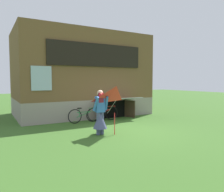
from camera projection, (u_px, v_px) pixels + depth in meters
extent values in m
plane|color=#386023|center=(130.00, 131.00, 8.69)|extent=(60.00, 60.00, 0.00)
cube|color=gray|center=(81.00, 105.00, 13.19)|extent=(7.40, 4.51, 1.01)
cube|color=brown|center=(81.00, 67.00, 13.03)|extent=(7.40, 4.51, 3.69)
cube|color=black|center=(97.00, 55.00, 11.01)|extent=(5.12, 0.08, 1.16)
cube|color=#9EB7C6|center=(97.00, 55.00, 11.03)|extent=(4.96, 0.04, 1.04)
cube|color=#9EB7C6|center=(41.00, 78.00, 9.71)|extent=(0.90, 0.06, 1.10)
cube|color=black|center=(114.00, 109.00, 11.72)|extent=(1.40, 0.03, 0.93)
cube|color=#3D2B1E|center=(102.00, 111.00, 11.05)|extent=(0.35, 0.66, 0.93)
cube|color=#3D2B1E|center=(130.00, 109.00, 11.90)|extent=(0.30, 0.68, 0.93)
cube|color=#B2B2B7|center=(119.00, 99.00, 11.22)|extent=(2.32, 1.09, 0.18)
cylinder|color=#474C75|center=(98.00, 124.00, 8.02)|extent=(0.14, 0.14, 0.84)
cylinder|color=#474C75|center=(102.00, 123.00, 8.10)|extent=(0.14, 0.14, 0.84)
cone|color=#474C75|center=(100.00, 120.00, 8.05)|extent=(0.52, 0.52, 0.63)
cube|color=#3366B7|center=(100.00, 104.00, 8.01)|extent=(0.34, 0.20, 0.60)
cylinder|color=#3366B7|center=(96.00, 104.00, 7.81)|extent=(0.17, 0.33, 0.55)
cylinder|color=#3366B7|center=(107.00, 103.00, 8.03)|extent=(0.17, 0.33, 0.55)
cube|color=maroon|center=(101.00, 98.00, 7.94)|extent=(0.20, 0.08, 0.36)
sphere|color=#D8AD8E|center=(100.00, 93.00, 7.98)|extent=(0.23, 0.23, 0.23)
pyramid|color=red|center=(117.00, 99.00, 7.66)|extent=(1.02, 0.77, 0.64)
cylinder|color=beige|center=(112.00, 107.00, 7.97)|extent=(0.01, 0.65, 0.55)
cylinder|color=red|center=(115.00, 124.00, 8.02)|extent=(0.03, 0.03, 0.81)
torus|color=black|center=(111.00, 113.00, 11.08)|extent=(0.71, 0.07, 0.71)
torus|color=black|center=(94.00, 114.00, 10.64)|extent=(0.71, 0.07, 0.71)
cylinder|color=red|center=(103.00, 110.00, 10.85)|extent=(0.72, 0.06, 0.04)
cylinder|color=red|center=(103.00, 112.00, 10.86)|extent=(0.79, 0.07, 0.29)
cylinder|color=red|center=(99.00, 110.00, 10.74)|extent=(0.04, 0.04, 0.40)
cube|color=black|center=(99.00, 106.00, 10.72)|extent=(0.20, 0.08, 0.05)
cylinder|color=red|center=(111.00, 106.00, 11.06)|extent=(0.44, 0.05, 0.03)
torus|color=black|center=(93.00, 115.00, 10.57)|extent=(0.68, 0.05, 0.68)
torus|color=black|center=(75.00, 116.00, 10.11)|extent=(0.68, 0.05, 0.68)
cylinder|color=#287A3D|center=(84.00, 112.00, 10.33)|extent=(0.69, 0.04, 0.04)
cylinder|color=#287A3D|center=(84.00, 114.00, 10.33)|extent=(0.76, 0.04, 0.28)
cylinder|color=#287A3D|center=(79.00, 112.00, 10.21)|extent=(0.04, 0.04, 0.38)
cube|color=black|center=(79.00, 108.00, 10.20)|extent=(0.20, 0.08, 0.05)
cylinder|color=#287A3D|center=(93.00, 108.00, 10.55)|extent=(0.44, 0.03, 0.03)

